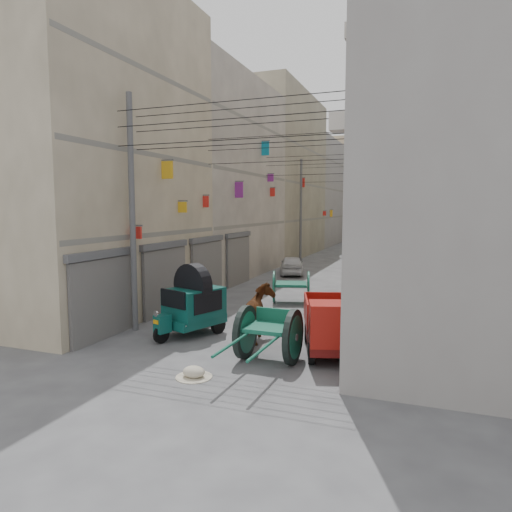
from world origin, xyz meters
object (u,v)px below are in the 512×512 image
at_px(auto_rickshaw, 193,303).
at_px(second_cart, 291,286).
at_px(feed_sack, 194,372).
at_px(tonga_cart, 269,333).
at_px(distant_car_white, 292,265).
at_px(distant_car_green, 364,247).
at_px(horse, 260,314).
at_px(distant_car_grey, 369,255).
at_px(mini_truck, 331,329).

distance_m(auto_rickshaw, second_cart, 6.33).
bearing_deg(feed_sack, auto_rickshaw, 118.57).
bearing_deg(tonga_cart, distant_car_white, 104.88).
distance_m(second_cart, distant_car_green, 23.72).
bearing_deg(distant_car_white, horse, 85.42).
height_order(distant_car_white, distant_car_green, distant_car_green).
bearing_deg(auto_rickshaw, feed_sack, -41.56).
bearing_deg(auto_rickshaw, second_cart, 94.94).
bearing_deg(horse, tonga_cart, 101.68).
xyz_separation_m(auto_rickshaw, second_cart, (1.63, 6.11, -0.32)).
bearing_deg(distant_car_grey, auto_rickshaw, -95.04).
xyz_separation_m(second_cart, horse, (0.70, -6.01, 0.12)).
xyz_separation_m(second_cart, distant_car_grey, (1.56, 15.99, -0.11)).
height_order(feed_sack, distant_car_grey, distant_car_grey).
xyz_separation_m(distant_car_white, distant_car_green, (2.58, 15.33, 0.02)).
distance_m(second_cart, horse, 6.05).
bearing_deg(distant_car_white, distant_car_grey, -133.93).
height_order(second_cart, distant_car_white, second_cart).
height_order(feed_sack, horse, horse).
xyz_separation_m(tonga_cart, distant_car_white, (-3.97, 16.14, -0.18)).
bearing_deg(feed_sack, tonga_cart, 53.28).
bearing_deg(tonga_cart, distant_car_green, 93.58).
xyz_separation_m(mini_truck, second_cart, (-3.14, 6.79, -0.06)).
xyz_separation_m(auto_rickshaw, feed_sack, (1.88, -3.45, -0.93)).
bearing_deg(horse, feed_sack, 67.04).
bearing_deg(mini_truck, distant_car_green, 78.29).
height_order(tonga_cart, horse, horse).
distance_m(auto_rickshaw, distant_car_green, 29.89).
relative_size(tonga_cart, distant_car_white, 0.94).
relative_size(auto_rickshaw, distant_car_white, 0.75).
height_order(distant_car_grey, distant_car_green, distant_car_grey).
height_order(mini_truck, horse, horse).
bearing_deg(second_cart, horse, -98.85).
bearing_deg(tonga_cart, distant_car_grey, 91.15).
xyz_separation_m(horse, distant_car_white, (-3.07, 14.40, -0.27)).
height_order(second_cart, distant_car_grey, second_cart).
height_order(second_cart, feed_sack, second_cart).
bearing_deg(mini_truck, distant_car_white, 92.75).
height_order(mini_truck, feed_sack, mini_truck).
distance_m(tonga_cart, distant_car_white, 16.62).
distance_m(auto_rickshaw, feed_sack, 4.04).
bearing_deg(feed_sack, distant_car_grey, 87.06).
xyz_separation_m(mini_truck, distant_car_white, (-5.51, 15.18, -0.21)).
distance_m(distant_car_grey, distant_car_green, 7.84).
distance_m(second_cart, distant_car_grey, 16.07).
bearing_deg(distant_car_green, distant_car_grey, 106.64).
bearing_deg(feed_sack, mini_truck, 43.79).
distance_m(auto_rickshaw, tonga_cart, 3.63).
relative_size(distant_car_grey, distant_car_green, 0.91).
bearing_deg(distant_car_grey, horse, -89.08).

